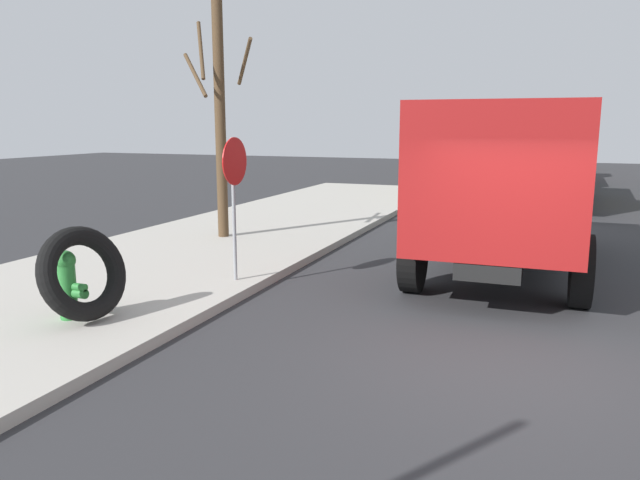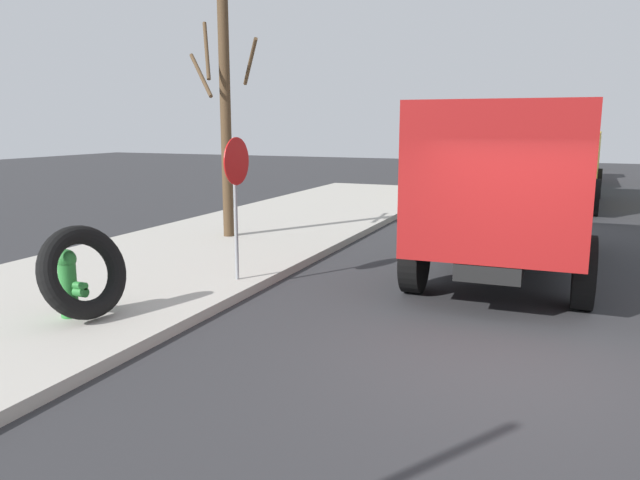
{
  "view_description": "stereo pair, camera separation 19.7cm",
  "coord_description": "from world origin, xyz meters",
  "px_view_note": "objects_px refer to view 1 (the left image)",
  "views": [
    {
      "loc": [
        -6.8,
        -0.4,
        2.68
      ],
      "look_at": [
        1.26,
        2.74,
        1.02
      ],
      "focal_mm": 34.16,
      "sensor_mm": 36.0,
      "label": 1
    },
    {
      "loc": [
        -6.73,
        -0.58,
        2.68
      ],
      "look_at": [
        1.26,
        2.74,
        1.02
      ],
      "focal_mm": 34.16,
      "sensor_mm": 36.0,
      "label": 2
    }
  ],
  "objects_px": {
    "dump_truck_gray": "(506,183)",
    "fire_hydrant": "(68,283)",
    "dump_truck_yellow": "(547,156)",
    "dump_truck_green": "(538,148)",
    "loose_tire": "(83,273)",
    "dump_truck_orange": "(525,141)",
    "bare_tree": "(220,116)",
    "stop_sign": "(234,182)"
  },
  "relations": [
    {
      "from": "stop_sign",
      "to": "dump_truck_gray",
      "type": "relative_size",
      "value": 0.33
    },
    {
      "from": "dump_truck_gray",
      "to": "bare_tree",
      "type": "relative_size",
      "value": 1.37
    },
    {
      "from": "fire_hydrant",
      "to": "dump_truck_gray",
      "type": "relative_size",
      "value": 0.13
    },
    {
      "from": "dump_truck_orange",
      "to": "bare_tree",
      "type": "relative_size",
      "value": 1.36
    },
    {
      "from": "dump_truck_yellow",
      "to": "dump_truck_green",
      "type": "bearing_deg",
      "value": 3.74
    },
    {
      "from": "dump_truck_gray",
      "to": "fire_hydrant",
      "type": "bearing_deg",
      "value": 138.24
    },
    {
      "from": "dump_truck_green",
      "to": "dump_truck_yellow",
      "type": "bearing_deg",
      "value": -176.26
    },
    {
      "from": "loose_tire",
      "to": "dump_truck_green",
      "type": "bearing_deg",
      "value": -11.23
    },
    {
      "from": "loose_tire",
      "to": "dump_truck_yellow",
      "type": "height_order",
      "value": "dump_truck_yellow"
    },
    {
      "from": "dump_truck_orange",
      "to": "dump_truck_gray",
      "type": "bearing_deg",
      "value": -177.72
    },
    {
      "from": "dump_truck_orange",
      "to": "bare_tree",
      "type": "distance_m",
      "value": 28.54
    },
    {
      "from": "dump_truck_gray",
      "to": "bare_tree",
      "type": "height_order",
      "value": "bare_tree"
    },
    {
      "from": "dump_truck_gray",
      "to": "dump_truck_green",
      "type": "bearing_deg",
      "value": 0.08
    },
    {
      "from": "dump_truck_gray",
      "to": "dump_truck_green",
      "type": "distance_m",
      "value": 18.21
    },
    {
      "from": "fire_hydrant",
      "to": "dump_truck_yellow",
      "type": "height_order",
      "value": "dump_truck_yellow"
    },
    {
      "from": "dump_truck_green",
      "to": "dump_truck_orange",
      "type": "xyz_separation_m",
      "value": [
        10.21,
        1.11,
        0.0
      ]
    },
    {
      "from": "loose_tire",
      "to": "dump_truck_yellow",
      "type": "distance_m",
      "value": 16.69
    },
    {
      "from": "fire_hydrant",
      "to": "dump_truck_green",
      "type": "height_order",
      "value": "dump_truck_green"
    },
    {
      "from": "stop_sign",
      "to": "dump_truck_yellow",
      "type": "distance_m",
      "value": 13.97
    },
    {
      "from": "dump_truck_gray",
      "to": "stop_sign",
      "type": "bearing_deg",
      "value": 127.47
    },
    {
      "from": "loose_tire",
      "to": "dump_truck_orange",
      "type": "relative_size",
      "value": 0.18
    },
    {
      "from": "loose_tire",
      "to": "dump_truck_orange",
      "type": "bearing_deg",
      "value": -6.08
    },
    {
      "from": "stop_sign",
      "to": "dump_truck_gray",
      "type": "distance_m",
      "value": 4.98
    },
    {
      "from": "dump_truck_green",
      "to": "loose_tire",
      "type": "bearing_deg",
      "value": 168.77
    },
    {
      "from": "stop_sign",
      "to": "dump_truck_gray",
      "type": "height_order",
      "value": "dump_truck_gray"
    },
    {
      "from": "dump_truck_gray",
      "to": "dump_truck_orange",
      "type": "relative_size",
      "value": 1.0
    },
    {
      "from": "dump_truck_gray",
      "to": "dump_truck_yellow",
      "type": "bearing_deg",
      "value": -2.79
    },
    {
      "from": "loose_tire",
      "to": "dump_truck_yellow",
      "type": "bearing_deg",
      "value": -18.37
    },
    {
      "from": "stop_sign",
      "to": "dump_truck_yellow",
      "type": "bearing_deg",
      "value": -18.57
    },
    {
      "from": "dump_truck_gray",
      "to": "dump_truck_orange",
      "type": "height_order",
      "value": "same"
    },
    {
      "from": "dump_truck_yellow",
      "to": "dump_truck_orange",
      "type": "xyz_separation_m",
      "value": [
        18.21,
        1.63,
        0.0
      ]
    },
    {
      "from": "fire_hydrant",
      "to": "dump_truck_yellow",
      "type": "distance_m",
      "value": 16.79
    },
    {
      "from": "fire_hydrant",
      "to": "dump_truck_green",
      "type": "bearing_deg",
      "value": -11.83
    },
    {
      "from": "stop_sign",
      "to": "fire_hydrant",
      "type": "bearing_deg",
      "value": 157.65
    },
    {
      "from": "loose_tire",
      "to": "stop_sign",
      "type": "distance_m",
      "value": 2.87
    },
    {
      "from": "loose_tire",
      "to": "bare_tree",
      "type": "bearing_deg",
      "value": 13.41
    },
    {
      "from": "stop_sign",
      "to": "dump_truck_green",
      "type": "height_order",
      "value": "dump_truck_green"
    },
    {
      "from": "dump_truck_gray",
      "to": "bare_tree",
      "type": "bearing_deg",
      "value": 86.66
    },
    {
      "from": "dump_truck_green",
      "to": "bare_tree",
      "type": "xyz_separation_m",
      "value": [
        -17.85,
        6.15,
        1.23
      ]
    },
    {
      "from": "dump_truck_gray",
      "to": "dump_truck_green",
      "type": "height_order",
      "value": "same"
    },
    {
      "from": "bare_tree",
      "to": "dump_truck_gray",
      "type": "bearing_deg",
      "value": -93.34
    },
    {
      "from": "dump_truck_orange",
      "to": "bare_tree",
      "type": "bearing_deg",
      "value": 169.81
    }
  ]
}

